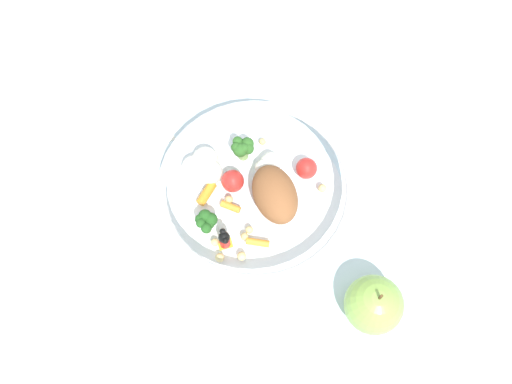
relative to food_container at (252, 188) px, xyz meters
The scene contains 4 objects.
ground_plane 0.03m from the food_container, behind, with size 2.40×2.40×0.00m, color silver.
food_container is the anchor object (origin of this frame).
loose_apple 0.21m from the food_container, 82.03° to the right, with size 0.07×0.07×0.08m.
folded_napkin 0.22m from the food_container, 114.63° to the left, with size 0.12×0.11×0.01m, color silver.
Camera 1 is at (-0.15, -0.24, 0.72)m, focal length 39.91 mm.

